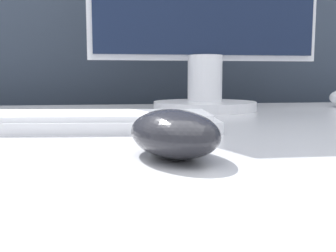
% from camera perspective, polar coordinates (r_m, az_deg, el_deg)
% --- Properties ---
extents(partition_panel, '(5.00, 0.03, 1.30)m').
position_cam_1_polar(partition_panel, '(1.24, -3.89, -2.36)').
color(partition_panel, '#333D4C').
rests_on(partition_panel, ground_plane).
extents(computer_mouse_near, '(0.10, 0.14, 0.04)m').
position_cam_1_polar(computer_mouse_near, '(0.36, 0.84, -1.05)').
color(computer_mouse_near, '#232328').
rests_on(computer_mouse_near, desk).
extents(keyboard, '(0.38, 0.17, 0.02)m').
position_cam_1_polar(keyboard, '(0.57, -11.92, 0.69)').
color(keyboard, white).
rests_on(keyboard, desk).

